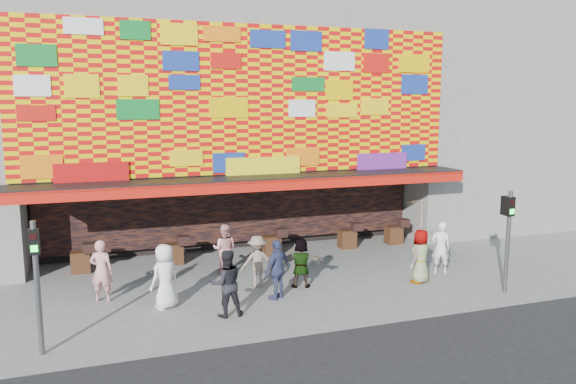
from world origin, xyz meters
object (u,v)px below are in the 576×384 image
object	(u,v)px
ped_i	(225,249)
ped_a	(165,276)
signal_right	(508,230)
ped_d	(257,261)
ped_h	(441,247)
parasol	(422,214)
ped_b	(101,271)
ped_f	(301,263)
signal_left	(36,273)
ped_e	(278,269)
ped_c	(226,283)
ped_g	(421,256)

from	to	relation	value
ped_i	ped_a	bearing A→B (deg)	74.41
signal_right	ped_d	distance (m)	7.34
ped_h	parasol	xyz separation A→B (m)	(-1.14, -0.62, 1.29)
ped_b	ped_f	size ratio (longest dim) A/B	1.16
signal_left	ped_a	size ratio (longest dim) A/B	1.71
ped_h	parasol	bearing A→B (deg)	52.54
ped_d	ped_h	bearing A→B (deg)	176.04
ped_d	ped_e	distance (m)	1.24
ped_a	ped_b	size ratio (longest dim) A/B	1.01
ped_e	ped_h	xyz separation A→B (m)	(5.72, 0.56, -0.00)
ped_b	ped_c	size ratio (longest dim) A/B	0.99
ped_g	ped_i	size ratio (longest dim) A/B	1.02
ped_a	ped_i	size ratio (longest dim) A/B	1.09
signal_right	ped_b	size ratio (longest dim) A/B	1.72
ped_b	ped_h	bearing A→B (deg)	-164.89
ped_d	ped_b	bearing A→B (deg)	-0.38
ped_c	ped_e	world-z (taller)	ped_c
ped_e	parasol	distance (m)	4.76
parasol	ped_b	bearing A→B (deg)	170.92
signal_left	parasol	distance (m)	10.69
signal_left	ped_e	world-z (taller)	signal_left
signal_left	signal_right	xyz separation A→B (m)	(12.40, 0.00, 0.00)
ped_f	ped_b	bearing A→B (deg)	12.53
ped_a	ped_i	distance (m)	3.34
ped_f	ped_i	size ratio (longest dim) A/B	0.93
signal_left	ped_h	xyz separation A→B (m)	(11.70, 2.23, -1.01)
ped_d	parasol	xyz separation A→B (m)	(4.83, -1.27, 1.37)
signal_right	ped_g	xyz separation A→B (m)	(-1.83, 1.61, -1.03)
signal_left	ped_c	distance (m)	4.54
signal_left	ped_a	bearing A→B (deg)	34.03
signal_left	parasol	world-z (taller)	signal_left
signal_right	ped_i	xyz separation A→B (m)	(-7.29, 4.49, -1.05)
signal_right	ped_i	world-z (taller)	signal_right
ped_e	ped_d	bearing A→B (deg)	-110.93
ped_b	ped_f	xyz separation A→B (m)	(5.64, -0.68, -0.12)
ped_f	ped_g	distance (m)	3.69
ped_b	ped_g	world-z (taller)	ped_b
ped_a	ped_e	size ratio (longest dim) A/B	1.02
ped_h	ped_f	bearing A→B (deg)	21.82
ped_c	ped_i	world-z (taller)	ped_c
ped_c	ped_f	bearing A→B (deg)	-150.66
ped_d	ped_e	size ratio (longest dim) A/B	0.91
ped_a	parasol	distance (m)	7.75
ped_h	ped_i	xyz separation A→B (m)	(-6.59, 2.26, -0.04)
signal_right	ped_a	distance (m)	9.73
signal_left	ped_g	xyz separation A→B (m)	(10.57, 1.61, -1.03)
ped_b	ped_a	bearing A→B (deg)	165.03
ped_c	parasol	world-z (taller)	parasol
ped_e	ped_i	xyz separation A→B (m)	(-0.88, 2.82, -0.05)
signal_right	ped_h	world-z (taller)	signal_right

